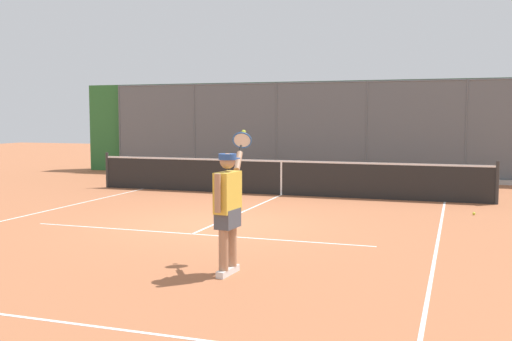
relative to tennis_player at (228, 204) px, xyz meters
The scene contains 6 objects.
ground_plane 4.04m from the tennis_player, 65.07° to the right, with size 60.00×60.00×0.00m, color #A8603D.
court_line_markings 2.85m from the tennis_player, 51.83° to the right, with size 8.67×10.65×0.01m.
fence_backdrop 13.83m from the tennis_player, 83.12° to the right, with size 19.03×1.37×3.40m.
tennis_net 8.43m from the tennis_player, 78.66° to the right, with size 11.14×0.09×1.07m.
tennis_player is the anchor object (origin of this frame).
tennis_ball_near_baseline 7.23m from the tennis_player, 117.48° to the right, with size 0.07×0.07×0.07m, color #C1D138.
Camera 1 is at (-4.61, 11.10, 2.16)m, focal length 42.18 mm.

